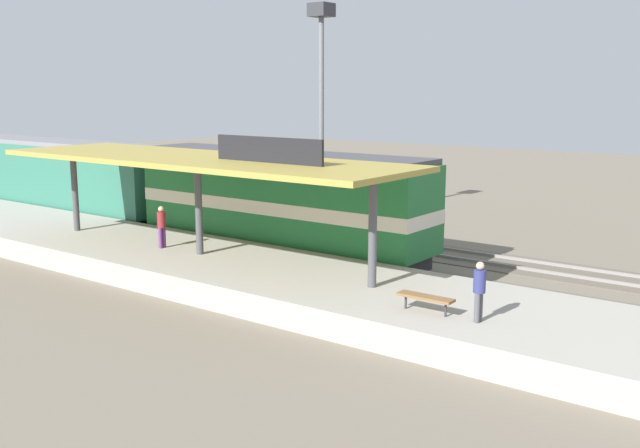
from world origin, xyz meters
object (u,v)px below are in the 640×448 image
(person_waiting, at_px, (479,288))
(platform_bench, at_px, (426,298))
(light_mast, at_px, (321,67))
(person_walking, at_px, (162,225))
(passenger_carriage_single, at_px, (44,175))
(freight_car, at_px, (227,187))
(locomotive, at_px, (280,202))

(person_waiting, bearing_deg, platform_bench, 94.88)
(light_mast, distance_m, person_walking, 14.20)
(passenger_carriage_single, bearing_deg, freight_car, -65.99)
(person_walking, bearing_deg, light_mast, 6.02)
(locomotive, bearing_deg, light_mast, 24.90)
(person_walking, bearing_deg, platform_bench, -95.67)
(freight_car, distance_m, person_waiting, 22.34)
(light_mast, xyz_separation_m, person_walking, (-12.53, -1.32, -6.54))
(freight_car, distance_m, person_walking, 10.77)
(passenger_carriage_single, bearing_deg, person_waiting, -101.04)
(locomotive, height_order, passenger_carriage_single, locomotive)
(light_mast, height_order, person_waiting, light_mast)
(platform_bench, xyz_separation_m, person_waiting, (0.14, -1.58, 0.51))
(platform_bench, bearing_deg, person_waiting, -85.12)
(platform_bench, xyz_separation_m, passenger_carriage_single, (6.00, 28.48, 0.97))
(platform_bench, distance_m, freight_car, 21.03)
(passenger_carriage_single, distance_m, person_walking, 16.40)
(platform_bench, bearing_deg, light_mast, 45.62)
(locomotive, xyz_separation_m, person_waiting, (-5.86, -12.06, -0.56))
(platform_bench, relative_size, light_mast, 0.15)
(platform_bench, xyz_separation_m, freight_car, (10.60, 18.15, 0.63))
(freight_car, bearing_deg, person_walking, -150.05)
(passenger_carriage_single, bearing_deg, platform_bench, -101.90)
(platform_bench, xyz_separation_m, locomotive, (6.00, 10.48, 1.07))
(passenger_carriage_single, bearing_deg, locomotive, -90.00)
(passenger_carriage_single, xyz_separation_m, person_waiting, (-5.86, -30.06, -0.46))
(platform_bench, height_order, light_mast, light_mast)
(light_mast, relative_size, person_walking, 6.84)
(platform_bench, bearing_deg, passenger_carriage_single, 78.10)
(passenger_carriage_single, height_order, freight_car, passenger_carriage_single)
(platform_bench, xyz_separation_m, light_mast, (13.80, 14.10, 7.05))
(freight_car, relative_size, person_walking, 7.02)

